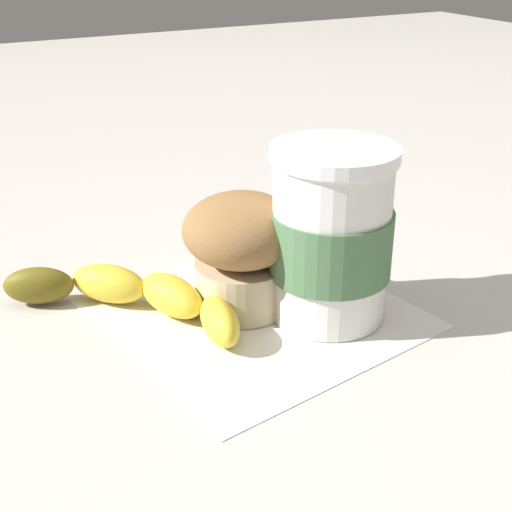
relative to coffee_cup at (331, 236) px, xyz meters
The scene contains 6 objects.
ground_plane 0.09m from the coffee_cup, 28.19° to the right, with size 3.00×3.00×0.00m, color beige.
paper_napkin 0.09m from the coffee_cup, 28.19° to the right, with size 0.22×0.22×0.00m, color white.
coffee_cup is the anchor object (origin of this frame).
muffin 0.07m from the coffee_cup, 37.18° to the right, with size 0.09×0.09×0.10m.
banana 0.16m from the coffee_cup, 28.33° to the right, with size 0.16×0.18×0.03m.
sugar_packet 0.19m from the coffee_cup, 88.63° to the right, with size 0.05×0.03×0.01m, color white.
Camera 1 is at (0.23, 0.44, 0.29)m, focal length 50.00 mm.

